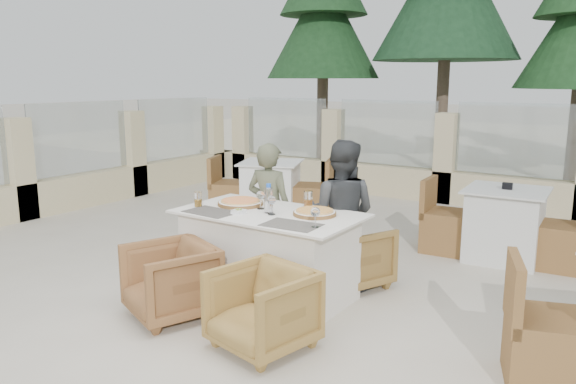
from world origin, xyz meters
The scene contains 26 objects.
ground centered at (0.00, 0.00, 0.00)m, with size 80.00×80.00×0.00m, color beige.
sand_patch centered at (0.00, 14.00, 0.01)m, with size 30.00×16.00×0.01m, color beige.
perimeter_wall_far centered at (0.00, 4.80, 0.80)m, with size 10.00×0.34×1.60m, color beige, non-canonical shape.
perimeter_wall_left centered at (-4.50, 1.50, 0.80)m, with size 0.34×7.00×1.60m, color beige, non-canonical shape.
pine_far_left centered at (-3.50, 7.00, 2.75)m, with size 2.42×2.42×5.50m, color #1C421F.
pine_mid_left centered at (-1.00, 7.50, 3.25)m, with size 2.86×2.86×6.50m, color #1C4425.
dining_table centered at (-0.01, 0.09, 0.39)m, with size 1.60×0.90×0.77m, color silver, non-canonical shape.
placemat_near_left centered at (-0.44, -0.18, 0.77)m, with size 0.45×0.30×0.00m, color #534E47.
placemat_near_right centered at (0.39, -0.17, 0.77)m, with size 0.45×0.30×0.00m, color #5A554D.
pizza_left centered at (-0.40, 0.18, 0.80)m, with size 0.42×0.42×0.05m, color #FA5322.
pizza_right centered at (0.37, 0.22, 0.79)m, with size 0.37×0.37×0.05m, color orange.
water_bottle centered at (-0.01, 0.07, 0.90)m, with size 0.07×0.07×0.26m, color silver.
wine_glass_centre centered at (-0.15, 0.15, 0.86)m, with size 0.08×0.08×0.18m, color silver, non-canonical shape.
wine_glass_near centered at (0.05, 0.03, 0.86)m, with size 0.08×0.08×0.18m, color silver, non-canonical shape.
wine_glass_corner centered at (0.58, -0.13, 0.86)m, with size 0.08×0.08×0.18m, color silver, non-canonical shape.
beer_glass_left centered at (-0.68, -0.09, 0.84)m, with size 0.07×0.07×0.14m, color orange.
beer_glass_right centered at (0.18, 0.41, 0.85)m, with size 0.08×0.08×0.16m, color orange.
olive_dish centered at (-0.21, -0.09, 0.79)m, with size 0.11×0.11×0.04m, color silver, non-canonical shape.
armchair_far_left centered at (-0.52, 0.64, 0.31)m, with size 0.66×0.68×0.62m, color olive.
armchair_far_right centered at (0.46, 0.72, 0.30)m, with size 0.63×0.65×0.59m, color olive.
armchair_near_left centered at (-0.43, -0.71, 0.30)m, with size 0.65×0.67×0.61m, color brown.
armchair_near_right centered at (0.51, -0.74, 0.30)m, with size 0.63×0.65×0.59m, color olive.
diner_left centered at (-0.35, 0.57, 0.66)m, with size 0.48×0.31×1.31m, color #54573F.
diner_right centered at (0.37, 0.69, 0.69)m, with size 0.67×0.52×1.37m, color #36393B.
bg_table_a centered at (-1.77, 2.59, 0.39)m, with size 1.64×0.82×0.77m, color white, non-canonical shape.
bg_table_b centered at (1.47, 2.32, 0.39)m, with size 1.64×0.82×0.77m, color silver, non-canonical shape.
Camera 1 is at (2.75, -3.77, 1.90)m, focal length 35.00 mm.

